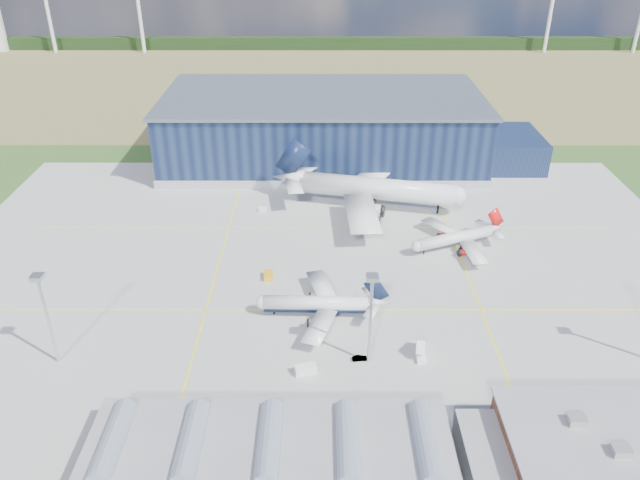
{
  "coord_description": "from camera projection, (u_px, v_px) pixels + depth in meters",
  "views": [
    {
      "loc": [
        -0.8,
        -139.94,
        91.99
      ],
      "look_at": [
        -0.98,
        10.83,
        8.89
      ],
      "focal_mm": 35.0,
      "sensor_mm": 36.0,
      "label": 1
    }
  ],
  "objects": [
    {
      "name": "glass_concourse",
      "position": [
        289.0,
        454.0,
        112.64
      ],
      "size": [
        78.0,
        23.0,
        8.6
      ],
      "color": "black",
      "rests_on": "ground"
    },
    {
      "name": "airliner_widebody",
      "position": [
        377.0,
        178.0,
        205.47
      ],
      "size": [
        78.57,
        77.5,
        21.42
      ],
      "primitive_type": null,
      "rotation": [
        0.0,
        0.0,
        -0.23
      ],
      "color": "silver",
      "rests_on": "ground"
    },
    {
      "name": "treeline",
      "position": [
        322.0,
        43.0,
        427.76
      ],
      "size": [
        600.0,
        8.0,
        8.0
      ],
      "primitive_type": "cube",
      "color": "black",
      "rests_on": "ground"
    },
    {
      "name": "car_b",
      "position": [
        360.0,
        358.0,
        140.84
      ],
      "size": [
        3.57,
        1.67,
        1.13
      ],
      "primitive_type": "imported",
      "rotation": [
        0.0,
        0.0,
        1.71
      ],
      "color": "#99999E",
      "rests_on": "ground"
    },
    {
      "name": "light_mast_west",
      "position": [
        44.0,
        305.0,
        133.3
      ],
      "size": [
        2.6,
        2.6,
        23.0
      ],
      "color": "silver",
      "rests_on": "ground"
    },
    {
      "name": "airliner_navy",
      "position": [
        316.0,
        297.0,
        153.79
      ],
      "size": [
        34.59,
        33.87,
        11.02
      ],
      "primitive_type": null,
      "rotation": [
        0.0,
        0.0,
        3.12
      ],
      "color": "silver",
      "rests_on": "ground"
    },
    {
      "name": "airstair",
      "position": [
        420.0,
        349.0,
        142.1
      ],
      "size": [
        2.82,
        5.24,
        3.18
      ],
      "primitive_type": "cube",
      "rotation": [
        0.0,
        0.0,
        -0.18
      ],
      "color": "white",
      "rests_on": "ground"
    },
    {
      "name": "gse_van_a",
      "position": [
        306.0,
        369.0,
        136.79
      ],
      "size": [
        5.2,
        3.37,
        2.1
      ],
      "primitive_type": "cube",
      "rotation": [
        0.0,
        0.0,
        1.86
      ],
      "color": "white",
      "rests_on": "ground"
    },
    {
      "name": "airliner_red",
      "position": [
        455.0,
        233.0,
        183.65
      ],
      "size": [
        41.71,
        41.32,
        10.51
      ],
      "primitive_type": null,
      "rotation": [
        0.0,
        0.0,
        3.53
      ],
      "color": "silver",
      "rests_on": "ground"
    },
    {
      "name": "light_mast_center",
      "position": [
        371.0,
        305.0,
        133.22
      ],
      "size": [
        2.6,
        2.6,
        23.0
      ],
      "color": "silver",
      "rests_on": "ground"
    },
    {
      "name": "gse_tug_c",
      "position": [
        362.0,
        190.0,
        220.86
      ],
      "size": [
        2.43,
        3.68,
        1.56
      ],
      "primitive_type": "cube",
      "rotation": [
        0.0,
        0.0,
        0.06
      ],
      "color": "gold",
      "rests_on": "ground"
    },
    {
      "name": "hangar",
      "position": [
        330.0,
        131.0,
        244.37
      ],
      "size": [
        145.0,
        62.0,
        26.1
      ],
      "color": "#0F1833",
      "rests_on": "ground"
    },
    {
      "name": "apron",
      "position": [
        323.0,
        269.0,
        175.7
      ],
      "size": [
        220.0,
        160.0,
        0.08
      ],
      "color": "#989893",
      "rests_on": "ground"
    },
    {
      "name": "gse_tug_a",
      "position": [
        268.0,
        276.0,
        171.1
      ],
      "size": [
        2.63,
        4.06,
        1.63
      ],
      "primitive_type": "cube",
      "rotation": [
        0.0,
        0.0,
        0.06
      ],
      "color": "gold",
      "rests_on": "ground"
    },
    {
      "name": "ops_building",
      "position": [
        630.0,
        450.0,
        112.04
      ],
      "size": [
        46.0,
        23.0,
        10.9
      ],
      "color": "brown",
      "rests_on": "ground"
    },
    {
      "name": "farmland",
      "position": [
        322.0,
        79.0,
        359.63
      ],
      "size": [
        600.0,
        220.0,
        0.01
      ],
      "primitive_type": "cube",
      "color": "olive",
      "rests_on": "ground"
    },
    {
      "name": "ground",
      "position": [
        324.0,
        289.0,
        166.96
      ],
      "size": [
        600.0,
        600.0,
        0.0
      ],
      "primitive_type": "plane",
      "color": "#2A4C1C",
      "rests_on": "ground"
    },
    {
      "name": "gse_cart_b",
      "position": [
        263.0,
        209.0,
        207.93
      ],
      "size": [
        3.12,
        2.44,
        1.2
      ],
      "primitive_type": "cube",
      "rotation": [
        0.0,
        0.0,
        1.34
      ],
      "color": "white",
      "rests_on": "ground"
    }
  ]
}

